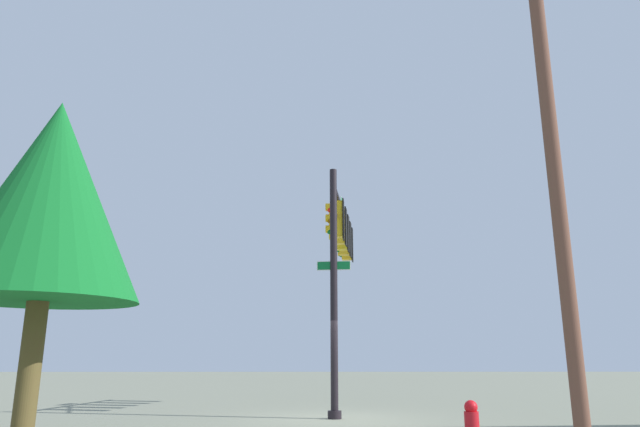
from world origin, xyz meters
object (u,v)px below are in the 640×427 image
at_px(utility_pole, 554,168).
at_px(tree_near, 51,199).
at_px(signal_pole_assembly, 340,243).
at_px(fire_hydrant, 472,427).

xyz_separation_m(utility_pole, tree_near, (0.78, 8.74, -0.35)).
distance_m(signal_pole_assembly, tree_near, 9.79).
height_order(utility_pole, fire_hydrant, utility_pole).
height_order(signal_pole_assembly, utility_pole, utility_pole).
distance_m(utility_pole, fire_hydrant, 4.53).
xyz_separation_m(signal_pole_assembly, fire_hydrant, (-7.88, -1.75, -4.70)).
height_order(signal_pole_assembly, tree_near, signal_pole_assembly).
relative_size(signal_pole_assembly, fire_hydrant, 8.18).
bearing_deg(signal_pole_assembly, tree_near, 145.23).
relative_size(utility_pole, fire_hydrant, 10.71).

